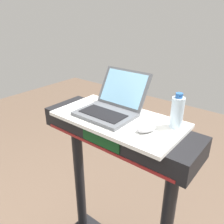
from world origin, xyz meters
name	(u,v)px	position (x,y,z in m)	size (l,w,h in m)	color
desk_board	(118,119)	(0.00, 0.70, 1.20)	(0.69, 0.36, 0.02)	white
laptop	(111,105)	(-0.07, 0.73, 1.25)	(0.30, 0.33, 0.21)	#515459
computer_mouse	(146,128)	(0.19, 0.66, 1.23)	(0.06, 0.10, 0.03)	#B2B2B7
water_bottle	(177,112)	(0.28, 0.79, 1.29)	(0.06, 0.06, 0.17)	silver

